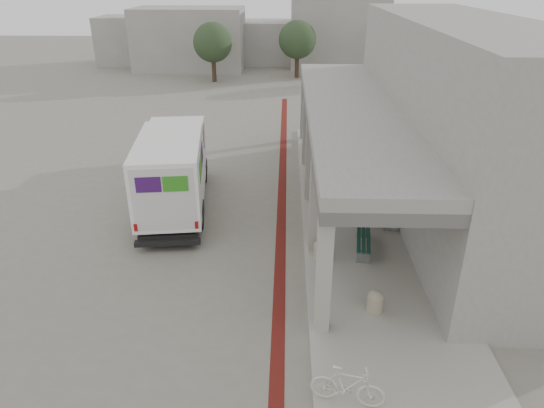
{
  "coord_description": "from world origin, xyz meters",
  "views": [
    {
      "loc": [
        1.14,
        -13.46,
        8.44
      ],
      "look_at": [
        0.71,
        0.77,
        1.6
      ],
      "focal_mm": 32.0,
      "sensor_mm": 36.0,
      "label": 1
    }
  ],
  "objects_px": {
    "bench": "(363,240)",
    "utility_cabinet": "(393,214)",
    "bicycle_cream": "(348,386)",
    "fedex_truck": "(173,168)"
  },
  "relations": [
    {
      "from": "fedex_truck",
      "to": "bench",
      "type": "bearing_deg",
      "value": -32.59
    },
    {
      "from": "utility_cabinet",
      "to": "bicycle_cream",
      "type": "distance_m",
      "value": 8.37
    },
    {
      "from": "bench",
      "to": "utility_cabinet",
      "type": "relative_size",
      "value": 1.89
    },
    {
      "from": "bicycle_cream",
      "to": "fedex_truck",
      "type": "bearing_deg",
      "value": 43.16
    },
    {
      "from": "bench",
      "to": "bicycle_cream",
      "type": "relative_size",
      "value": 1.27
    },
    {
      "from": "bench",
      "to": "utility_cabinet",
      "type": "height_order",
      "value": "utility_cabinet"
    },
    {
      "from": "bicycle_cream",
      "to": "bench",
      "type": "bearing_deg",
      "value": 1.87
    },
    {
      "from": "fedex_truck",
      "to": "bicycle_cream",
      "type": "distance_m",
      "value": 11.27
    },
    {
      "from": "fedex_truck",
      "to": "utility_cabinet",
      "type": "bearing_deg",
      "value": -18.82
    },
    {
      "from": "fedex_truck",
      "to": "bench",
      "type": "xyz_separation_m",
      "value": [
        6.91,
        -3.29,
        -1.17
      ]
    }
  ]
}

